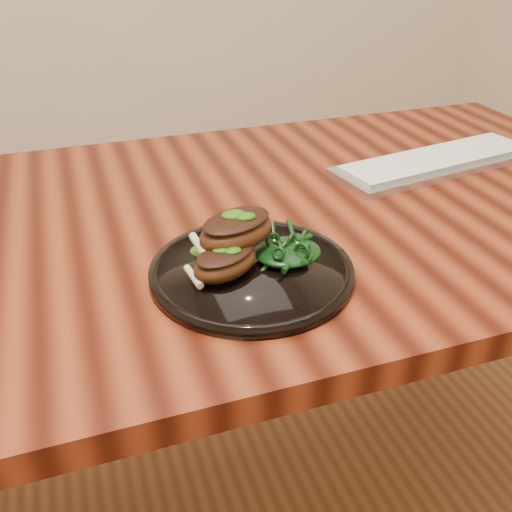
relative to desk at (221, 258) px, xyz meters
The scene contains 7 objects.
desk is the anchor object (origin of this frame).
plate 0.21m from the desk, 92.89° to the right, with size 0.27×0.27×0.02m.
lamb_chop_front 0.24m from the desk, 103.69° to the right, with size 0.11×0.10×0.04m.
lamb_chop_back 0.22m from the desk, 97.63° to the right, with size 0.13×0.11×0.05m.
herb_smear 0.17m from the desk, 108.08° to the right, with size 0.07×0.05×0.00m, color #184807.
greens_heap 0.22m from the desk, 76.85° to the right, with size 0.09×0.09×0.03m.
keyboard 0.46m from the desk, ahead, with size 0.44×0.19×0.02m.
Camera 1 is at (-0.21, -0.79, 1.16)m, focal length 40.00 mm.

